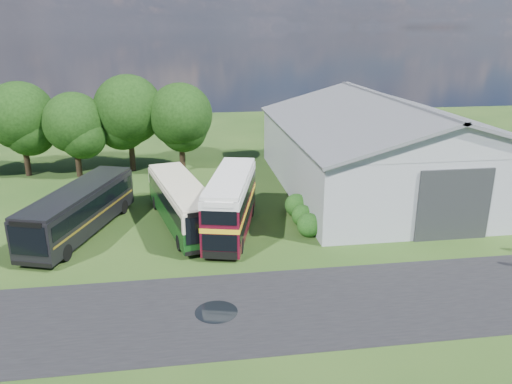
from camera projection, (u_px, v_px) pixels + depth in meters
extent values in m
plane|color=#1C3912|center=(239.00, 282.00, 28.48)|extent=(120.00, 120.00, 0.00)
cube|color=black|center=(302.00, 305.00, 26.07)|extent=(60.00, 8.00, 0.02)
cylinder|color=black|center=(216.00, 312.00, 25.45)|extent=(2.20, 2.20, 0.01)
cube|color=gray|center=(385.00, 157.00, 44.71)|extent=(18.00, 24.00, 5.50)
cube|color=#2D3033|center=(454.00, 205.00, 33.44)|extent=(5.20, 0.18, 5.00)
cylinder|color=black|center=(27.00, 158.00, 48.49)|extent=(0.56, 0.56, 3.42)
sphere|color=black|center=(20.00, 116.00, 47.18)|extent=(6.46, 6.46, 6.46)
cylinder|color=black|center=(78.00, 161.00, 48.29)|extent=(0.56, 0.56, 3.06)
sphere|color=black|center=(74.00, 123.00, 47.12)|extent=(5.78, 5.78, 5.78)
cylinder|color=black|center=(132.00, 153.00, 50.12)|extent=(0.56, 0.56, 3.60)
sphere|color=black|center=(129.00, 110.00, 48.74)|extent=(6.80, 6.80, 6.80)
cylinder|color=black|center=(182.00, 155.00, 49.91)|extent=(0.56, 0.56, 3.31)
sphere|color=black|center=(180.00, 115.00, 48.64)|extent=(6.26, 6.26, 6.26)
sphere|color=#194714|center=(309.00, 235.00, 34.88)|extent=(1.70, 1.70, 1.70)
sphere|color=#194714|center=(302.00, 225.00, 36.76)|extent=(1.60, 1.60, 1.60)
sphere|color=#194714|center=(296.00, 215.00, 38.64)|extent=(1.80, 1.80, 1.80)
cube|color=#0E3410|center=(182.00, 202.00, 36.09)|extent=(5.36, 12.14, 2.94)
cube|color=#490A18|center=(231.00, 202.00, 34.66)|extent=(4.79, 10.17, 3.95)
cube|color=black|center=(80.00, 209.00, 34.68)|extent=(6.39, 12.23, 2.98)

